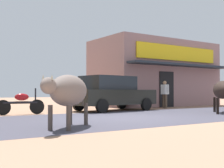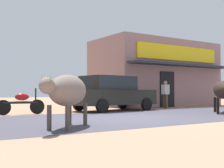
{
  "view_description": "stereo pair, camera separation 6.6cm",
  "coord_description": "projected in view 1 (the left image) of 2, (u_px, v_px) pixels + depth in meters",
  "views": [
    {
      "loc": [
        -6.36,
        -8.69,
        0.9
      ],
      "look_at": [
        0.17,
        1.15,
        1.2
      ],
      "focal_mm": 49.0,
      "sensor_mm": 36.0,
      "label": 1
    },
    {
      "loc": [
        -6.31,
        -8.73,
        0.9
      ],
      "look_at": [
        0.17,
        1.15,
        1.2
      ],
      "focal_mm": 49.0,
      "sensor_mm": 36.0,
      "label": 2
    }
  ],
  "objects": [
    {
      "name": "ground",
      "position": [
        126.0,
        117.0,
        10.74
      ],
      "size": [
        80.0,
        80.0,
        0.0
      ],
      "primitive_type": "plane",
      "color": "#A47A5F"
    },
    {
      "name": "asphalt_road",
      "position": [
        126.0,
        117.0,
        10.74
      ],
      "size": [
        72.0,
        5.71,
        0.0
      ],
      "primitive_type": "cube",
      "color": "#423F4C",
      "rests_on": "ground"
    },
    {
      "name": "storefront_right_club",
      "position": [
        155.0,
        74.0,
        20.42
      ],
      "size": [
        8.1,
        5.13,
        4.18
      ],
      "color": "gray",
      "rests_on": "ground"
    },
    {
      "name": "parked_hatchback_car",
      "position": [
        111.0,
        93.0,
        14.53
      ],
      "size": [
        4.37,
        2.33,
        1.64
      ],
      "color": "black",
      "rests_on": "ground"
    },
    {
      "name": "parked_motorcycle",
      "position": [
        21.0,
        103.0,
        12.1
      ],
      "size": [
        1.92,
        0.27,
        1.05
      ],
      "color": "black",
      "rests_on": "ground"
    },
    {
      "name": "cow_near_brown",
      "position": [
        69.0,
        91.0,
        7.65
      ],
      "size": [
        2.17,
        2.1,
        1.33
      ],
      "color": "slate",
      "rests_on": "ground"
    },
    {
      "name": "cow_far_dark",
      "position": [
        222.0,
        90.0,
        12.94
      ],
      "size": [
        2.36,
        2.23,
        1.36
      ],
      "color": "#2F221D",
      "rests_on": "ground"
    },
    {
      "name": "pedestrian_by_shop",
      "position": [
        165.0,
        92.0,
        16.87
      ],
      "size": [
        0.44,
        0.61,
        1.51
      ],
      "color": "brown",
      "rests_on": "ground"
    }
  ]
}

